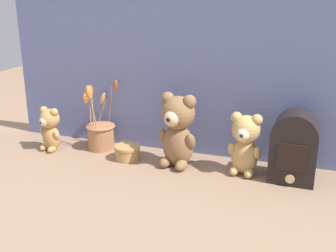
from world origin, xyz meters
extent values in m
plane|color=#8E7056|center=(0.00, 0.00, 0.00)|extent=(4.00, 4.00, 0.00)
cube|color=slate|center=(0.00, 0.17, 0.36)|extent=(1.56, 0.02, 0.73)
ellipsoid|color=olive|center=(0.05, 0.01, 0.09)|extent=(0.14, 0.12, 0.17)
sphere|color=olive|center=(0.05, 0.01, 0.22)|extent=(0.13, 0.13, 0.13)
sphere|color=#D1B289|center=(0.04, -0.04, 0.21)|extent=(0.06, 0.06, 0.06)
sphere|color=black|center=(0.03, -0.07, 0.21)|extent=(0.02, 0.02, 0.02)
sphere|color=olive|center=(0.09, 0.00, 0.27)|extent=(0.05, 0.05, 0.05)
sphere|color=olive|center=(0.00, 0.02, 0.27)|extent=(0.05, 0.05, 0.05)
ellipsoid|color=olive|center=(0.10, -0.01, 0.12)|extent=(0.05, 0.06, 0.08)
ellipsoid|color=olive|center=(-0.02, 0.01, 0.12)|extent=(0.05, 0.06, 0.08)
ellipsoid|color=olive|center=(0.07, -0.03, 0.02)|extent=(0.05, 0.08, 0.04)
ellipsoid|color=olive|center=(0.01, -0.02, 0.02)|extent=(0.05, 0.08, 0.04)
ellipsoid|color=tan|center=(0.31, 0.02, 0.07)|extent=(0.11, 0.09, 0.14)
sphere|color=tan|center=(0.31, 0.02, 0.18)|extent=(0.11, 0.11, 0.11)
sphere|color=beige|center=(0.30, -0.02, 0.17)|extent=(0.05, 0.05, 0.05)
sphere|color=black|center=(0.30, -0.04, 0.17)|extent=(0.01, 0.01, 0.01)
sphere|color=tan|center=(0.35, 0.02, 0.22)|extent=(0.04, 0.04, 0.04)
sphere|color=tan|center=(0.27, 0.02, 0.22)|extent=(0.04, 0.04, 0.04)
ellipsoid|color=tan|center=(0.36, 0.01, 0.09)|extent=(0.03, 0.05, 0.06)
ellipsoid|color=tan|center=(0.26, 0.02, 0.09)|extent=(0.03, 0.05, 0.06)
ellipsoid|color=tan|center=(0.33, -0.01, 0.02)|extent=(0.04, 0.06, 0.03)
ellipsoid|color=tan|center=(0.28, -0.01, 0.02)|extent=(0.04, 0.06, 0.03)
ellipsoid|color=tan|center=(-0.53, -0.01, 0.06)|extent=(0.09, 0.08, 0.11)
sphere|color=tan|center=(-0.53, -0.01, 0.14)|extent=(0.09, 0.09, 0.09)
sphere|color=#D1B289|center=(-0.54, -0.04, 0.14)|extent=(0.04, 0.04, 0.04)
sphere|color=black|center=(-0.54, -0.06, 0.14)|extent=(0.01, 0.01, 0.01)
sphere|color=tan|center=(-0.50, -0.02, 0.18)|extent=(0.03, 0.03, 0.03)
sphere|color=tan|center=(-0.56, -0.01, 0.18)|extent=(0.03, 0.03, 0.03)
ellipsoid|color=tan|center=(-0.49, -0.03, 0.08)|extent=(0.03, 0.04, 0.05)
ellipsoid|color=tan|center=(-0.57, -0.01, 0.08)|extent=(0.03, 0.04, 0.05)
ellipsoid|color=tan|center=(-0.51, -0.04, 0.01)|extent=(0.04, 0.05, 0.03)
ellipsoid|color=tan|center=(-0.56, -0.03, 0.01)|extent=(0.04, 0.05, 0.03)
cylinder|color=#AD7047|center=(-0.33, 0.07, 0.06)|extent=(0.11, 0.11, 0.11)
torus|color=#AD7047|center=(-0.33, 0.07, 0.10)|extent=(0.13, 0.13, 0.01)
cylinder|color=#9E7542|center=(-0.34, 0.03, 0.19)|extent=(0.04, 0.01, 0.16)
ellipsoid|color=orange|center=(-0.35, 0.02, 0.27)|extent=(0.04, 0.04, 0.06)
cylinder|color=#9E7542|center=(-0.30, 0.11, 0.20)|extent=(0.05, 0.04, 0.17)
ellipsoid|color=#C65B28|center=(-0.28, 0.13, 0.28)|extent=(0.04, 0.03, 0.06)
cylinder|color=#9E7542|center=(-0.37, 0.05, 0.17)|extent=(0.02, 0.04, 0.12)
ellipsoid|color=orange|center=(-0.38, 0.05, 0.23)|extent=(0.04, 0.04, 0.06)
cylinder|color=#9E7542|center=(-0.34, 0.11, 0.16)|extent=(0.04, 0.01, 0.10)
ellipsoid|color=tan|center=(-0.35, 0.13, 0.21)|extent=(0.04, 0.03, 0.06)
cylinder|color=#9E7542|center=(-0.36, 0.06, 0.19)|extent=(0.01, 0.02, 0.15)
ellipsoid|color=#C65B28|center=(-0.36, 0.05, 0.26)|extent=(0.04, 0.04, 0.05)
cube|color=black|center=(0.49, 0.02, 0.09)|extent=(0.17, 0.13, 0.18)
cylinder|color=black|center=(0.49, 0.02, 0.18)|extent=(0.17, 0.13, 0.16)
cube|color=black|center=(0.48, -0.05, 0.11)|extent=(0.11, 0.01, 0.10)
cylinder|color=#D6BC7A|center=(0.48, -0.05, 0.03)|extent=(0.03, 0.01, 0.03)
cylinder|color=tan|center=(-0.17, 0.00, 0.02)|extent=(0.10, 0.10, 0.05)
cylinder|color=tan|center=(-0.17, 0.00, 0.05)|extent=(0.11, 0.11, 0.01)
camera|label=1|loc=(0.53, -1.48, 0.68)|focal=45.00mm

